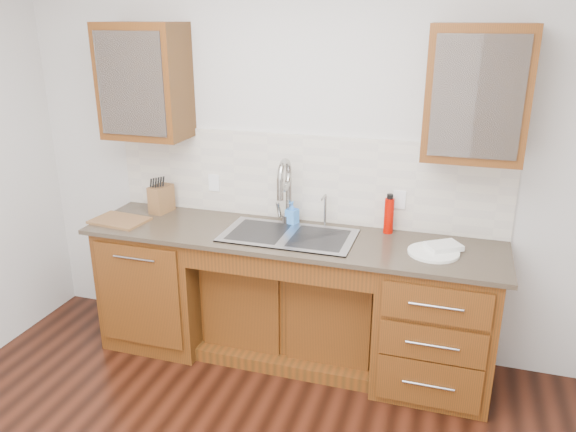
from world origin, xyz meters
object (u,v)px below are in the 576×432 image
(plate, at_px, (433,252))
(cutting_board, at_px, (120,220))
(knife_block, at_px, (161,199))
(water_bottle, at_px, (389,216))
(soap_bottle, at_px, (292,213))

(plate, bearing_deg, cutting_board, -178.05)
(knife_block, relative_size, cutting_board, 0.53)
(water_bottle, bearing_deg, plate, -41.09)
(cutting_board, bearing_deg, soap_bottle, 14.67)
(cutting_board, bearing_deg, water_bottle, 10.69)
(plate, bearing_deg, knife_block, 174.01)
(water_bottle, relative_size, cutting_board, 0.64)
(plate, distance_m, cutting_board, 2.08)
(soap_bottle, height_order, cutting_board, soap_bottle)
(plate, distance_m, knife_block, 1.92)
(knife_block, bearing_deg, water_bottle, 12.65)
(soap_bottle, relative_size, plate, 0.53)
(soap_bottle, bearing_deg, water_bottle, 20.70)
(soap_bottle, height_order, plate, soap_bottle)
(water_bottle, xyz_separation_m, plate, (0.30, -0.26, -0.11))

